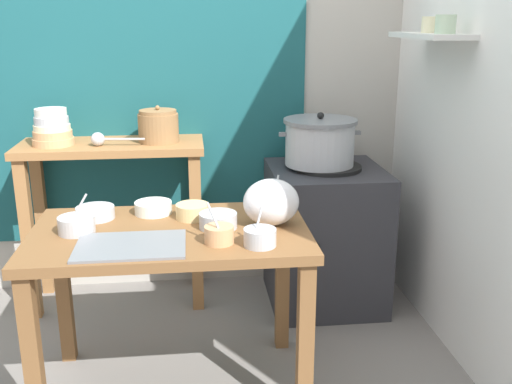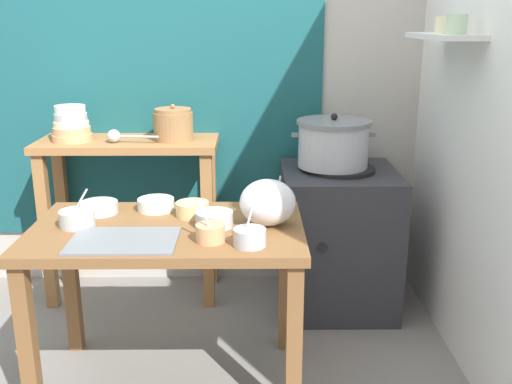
{
  "view_description": "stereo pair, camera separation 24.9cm",
  "coord_description": "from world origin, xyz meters",
  "px_view_note": "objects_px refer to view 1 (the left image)",
  "views": [
    {
      "loc": [
        0.15,
        -2.26,
        1.53
      ],
      "look_at": [
        0.42,
        0.11,
        0.82
      ],
      "focal_mm": 41.31,
      "sensor_mm": 36.0,
      "label": 1
    },
    {
      "loc": [
        0.4,
        -2.27,
        1.53
      ],
      "look_at": [
        0.42,
        0.11,
        0.82
      ],
      "focal_mm": 41.31,
      "sensor_mm": 36.0,
      "label": 2
    }
  ],
  "objects_px": {
    "prep_bowl_2": "(153,207)",
    "prep_bowl_3": "(193,211)",
    "prep_bowl_4": "(76,224)",
    "plastic_bag": "(271,202)",
    "serving_tray": "(131,246)",
    "stove_block": "(325,235)",
    "steamer_pot": "(320,142)",
    "ladle": "(100,139)",
    "clay_pot": "(158,126)",
    "prep_bowl_7": "(218,220)",
    "prep_bowl_6": "(279,202)",
    "prep_bowl_1": "(219,234)",
    "prep_table": "(171,256)",
    "bowl_stack_enamel": "(52,129)",
    "back_shelf_table": "(114,184)",
    "prep_bowl_0": "(95,212)",
    "prep_bowl_5": "(260,237)"
  },
  "relations": [
    {
      "from": "stove_block",
      "to": "ladle",
      "type": "height_order",
      "value": "ladle"
    },
    {
      "from": "prep_bowl_1",
      "to": "clay_pot",
      "type": "bearing_deg",
      "value": 104.1
    },
    {
      "from": "prep_bowl_3",
      "to": "stove_block",
      "type": "bearing_deg",
      "value": 40.18
    },
    {
      "from": "ladle",
      "to": "prep_bowl_2",
      "type": "distance_m",
      "value": 0.68
    },
    {
      "from": "clay_pot",
      "to": "prep_bowl_2",
      "type": "xyz_separation_m",
      "value": [
        -0.0,
        -0.65,
        -0.23
      ]
    },
    {
      "from": "ladle",
      "to": "prep_bowl_3",
      "type": "distance_m",
      "value": 0.83
    },
    {
      "from": "prep_table",
      "to": "clay_pot",
      "type": "distance_m",
      "value": 0.95
    },
    {
      "from": "prep_bowl_7",
      "to": "prep_bowl_0",
      "type": "bearing_deg",
      "value": 161.06
    },
    {
      "from": "stove_block",
      "to": "steamer_pot",
      "type": "height_order",
      "value": "steamer_pot"
    },
    {
      "from": "clay_pot",
      "to": "plastic_bag",
      "type": "relative_size",
      "value": 0.93
    },
    {
      "from": "prep_bowl_0",
      "to": "stove_block",
      "type": "bearing_deg",
      "value": 26.66
    },
    {
      "from": "plastic_bag",
      "to": "prep_bowl_4",
      "type": "height_order",
      "value": "plastic_bag"
    },
    {
      "from": "stove_block",
      "to": "prep_bowl_4",
      "type": "xyz_separation_m",
      "value": [
        -1.17,
        -0.73,
        0.37
      ]
    },
    {
      "from": "prep_bowl_3",
      "to": "prep_bowl_6",
      "type": "bearing_deg",
      "value": 10.87
    },
    {
      "from": "bowl_stack_enamel",
      "to": "prep_bowl_3",
      "type": "distance_m",
      "value": 1.02
    },
    {
      "from": "ladle",
      "to": "serving_tray",
      "type": "bearing_deg",
      "value": -76.74
    },
    {
      "from": "prep_bowl_2",
      "to": "back_shelf_table",
      "type": "bearing_deg",
      "value": 110.68
    },
    {
      "from": "prep_bowl_6",
      "to": "prep_bowl_7",
      "type": "xyz_separation_m",
      "value": [
        -0.28,
        -0.2,
        -0.0
      ]
    },
    {
      "from": "stove_block",
      "to": "prep_bowl_6",
      "type": "relative_size",
      "value": 5.17
    },
    {
      "from": "prep_bowl_1",
      "to": "prep_bowl_3",
      "type": "xyz_separation_m",
      "value": [
        -0.1,
        0.3,
        -0.0
      ]
    },
    {
      "from": "prep_bowl_2",
      "to": "prep_bowl_7",
      "type": "relative_size",
      "value": 1.05
    },
    {
      "from": "prep_bowl_0",
      "to": "prep_bowl_6",
      "type": "distance_m",
      "value": 0.78
    },
    {
      "from": "serving_tray",
      "to": "prep_bowl_2",
      "type": "distance_m",
      "value": 0.39
    },
    {
      "from": "prep_table",
      "to": "steamer_pot",
      "type": "xyz_separation_m",
      "value": [
        0.77,
        0.76,
        0.29
      ]
    },
    {
      "from": "serving_tray",
      "to": "prep_bowl_0",
      "type": "xyz_separation_m",
      "value": [
        -0.18,
        0.34,
        0.02
      ]
    },
    {
      "from": "ladle",
      "to": "prep_bowl_4",
      "type": "bearing_deg",
      "value": -89.59
    },
    {
      "from": "back_shelf_table",
      "to": "bowl_stack_enamel",
      "type": "bearing_deg",
      "value": -175.44
    },
    {
      "from": "back_shelf_table",
      "to": "bowl_stack_enamel",
      "type": "xyz_separation_m",
      "value": [
        -0.29,
        -0.02,
        0.3
      ]
    },
    {
      "from": "prep_bowl_1",
      "to": "prep_table",
      "type": "bearing_deg",
      "value": 138.34
    },
    {
      "from": "prep_bowl_4",
      "to": "plastic_bag",
      "type": "bearing_deg",
      "value": 0.57
    },
    {
      "from": "plastic_bag",
      "to": "prep_bowl_2",
      "type": "relative_size",
      "value": 1.43
    },
    {
      "from": "stove_block",
      "to": "prep_bowl_2",
      "type": "distance_m",
      "value": 1.09
    },
    {
      "from": "prep_bowl_6",
      "to": "back_shelf_table",
      "type": "bearing_deg",
      "value": 139.98
    },
    {
      "from": "prep_bowl_2",
      "to": "prep_bowl_3",
      "type": "bearing_deg",
      "value": -25.97
    },
    {
      "from": "bowl_stack_enamel",
      "to": "prep_bowl_3",
      "type": "height_order",
      "value": "bowl_stack_enamel"
    },
    {
      "from": "serving_tray",
      "to": "prep_bowl_0",
      "type": "relative_size",
      "value": 2.51
    },
    {
      "from": "bowl_stack_enamel",
      "to": "prep_bowl_0",
      "type": "height_order",
      "value": "bowl_stack_enamel"
    },
    {
      "from": "prep_table",
      "to": "plastic_bag",
      "type": "distance_m",
      "value": 0.46
    },
    {
      "from": "prep_bowl_3",
      "to": "clay_pot",
      "type": "bearing_deg",
      "value": 102.6
    },
    {
      "from": "steamer_pot",
      "to": "prep_bowl_2",
      "type": "relative_size",
      "value": 2.73
    },
    {
      "from": "stove_block",
      "to": "clay_pot",
      "type": "bearing_deg",
      "value": 171.6
    },
    {
      "from": "serving_tray",
      "to": "prep_bowl_1",
      "type": "height_order",
      "value": "prep_bowl_1"
    },
    {
      "from": "prep_bowl_2",
      "to": "prep_bowl_7",
      "type": "distance_m",
      "value": 0.34
    },
    {
      "from": "prep_bowl_1",
      "to": "prep_bowl_5",
      "type": "height_order",
      "value": "prep_bowl_1"
    },
    {
      "from": "plastic_bag",
      "to": "prep_bowl_5",
      "type": "bearing_deg",
      "value": -107.86
    },
    {
      "from": "prep_bowl_7",
      "to": "steamer_pot",
      "type": "bearing_deg",
      "value": 52.72
    },
    {
      "from": "back_shelf_table",
      "to": "steamer_pot",
      "type": "height_order",
      "value": "steamer_pot"
    },
    {
      "from": "steamer_pot",
      "to": "prep_bowl_5",
      "type": "distance_m",
      "value": 1.07
    },
    {
      "from": "prep_bowl_4",
      "to": "prep_bowl_6",
      "type": "height_order",
      "value": "prep_bowl_4"
    },
    {
      "from": "ladle",
      "to": "prep_bowl_1",
      "type": "relative_size",
      "value": 1.74
    }
  ]
}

